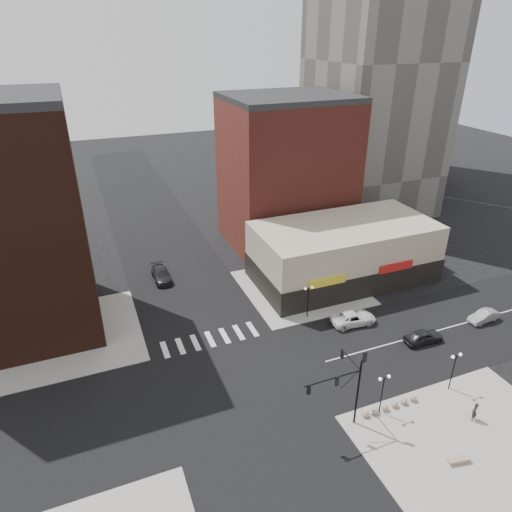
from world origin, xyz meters
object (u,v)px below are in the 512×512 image
street_lamp_se_b (455,363)px  street_lamp_ne (308,294)px  dark_sedan_east (423,336)px  stone_bench (458,460)px  traffic_signal (347,380)px  dark_sedan_north (161,275)px  pedestrian (474,412)px  white_suv (353,318)px  silver_sedan (484,316)px  street_lamp_se_a (383,385)px

street_lamp_se_b → street_lamp_ne: size_ratio=1.00×
street_lamp_ne → dark_sedan_east: size_ratio=0.94×
street_lamp_ne → dark_sedan_east: bearing=-43.0°
dark_sedan_east → stone_bench: (-8.02, -13.77, -0.41)m
traffic_signal → dark_sedan_north: traffic_signal is taller
street_lamp_ne → stone_bench: size_ratio=2.18×
street_lamp_se_b → dark_sedan_north: 38.35m
traffic_signal → dark_sedan_east: 16.51m
dark_sedan_east → pedestrian: pedestrian is taller
street_lamp_ne → white_suv: size_ratio=0.77×
street_lamp_ne → silver_sedan: street_lamp_ne is taller
pedestrian → stone_bench: size_ratio=0.97×
pedestrian → street_lamp_ne: bearing=-113.8°
traffic_signal → street_lamp_ne: bearing=73.3°
traffic_signal → street_lamp_se_b: bearing=-0.8°
white_suv → pedestrian: bearing=-169.0°
traffic_signal → silver_sedan: size_ratio=1.94×
dark_sedan_east → dark_sedan_north: dark_sedan_north is taller
street_lamp_ne → silver_sedan: (19.10, -8.43, -2.63)m
traffic_signal → stone_bench: (6.44, -6.99, -4.61)m
traffic_signal → white_suv: 16.26m
street_lamp_se_a → street_lamp_se_b: (8.00, 0.00, 0.00)m
street_lamp_ne → dark_sedan_north: (-14.45, 15.69, -2.51)m
street_lamp_ne → silver_sedan: bearing=-23.8°
white_suv → pedestrian: 16.80m
white_suv → dark_sedan_east: (5.25, -5.94, 0.00)m
traffic_signal → pedestrian: (10.94, -3.99, -3.92)m
silver_sedan → stone_bench: 22.60m
street_lamp_ne → pedestrian: size_ratio=2.25×
dark_sedan_east → white_suv: bearing=44.2°
dark_sedan_east → dark_sedan_north: size_ratio=0.82×
traffic_signal → pedestrian: size_ratio=4.20×
street_lamp_se_a → street_lamp_ne: 16.03m
street_lamp_se_a → street_lamp_se_b: 8.00m
silver_sedan → dark_sedan_north: size_ratio=0.75×
dark_sedan_east → stone_bench: size_ratio=2.32×
street_lamp_se_a → stone_bench: (2.68, -6.82, -2.94)m
pedestrian → stone_bench: 5.45m
street_lamp_se_b → white_suv: street_lamp_se_b is taller
pedestrian → silver_sedan: bearing=-179.7°
traffic_signal → silver_sedan: bearing=17.2°
traffic_signal → street_lamp_se_a: (3.76, -0.17, -1.67)m
stone_bench → white_suv: bearing=92.2°
street_lamp_se_b → silver_sedan: (12.10, 7.57, -2.63)m
street_lamp_se_b → white_suv: (-2.56, 12.89, -2.54)m
dark_sedan_east → silver_sedan: 9.43m
street_lamp_se_a → street_lamp_se_b: same height
street_lamp_ne → stone_bench: 23.07m
street_lamp_ne → white_suv: (4.44, -3.11, -2.54)m
street_lamp_se_b → pedestrian: 4.51m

